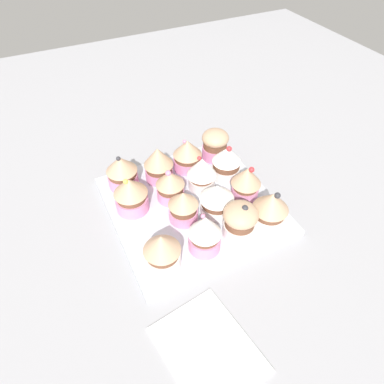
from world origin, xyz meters
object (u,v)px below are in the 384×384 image
object	(u,v)px
baking_tray	(192,205)
cupcake_14	(122,172)
cupcake_3	(215,144)
cupcake_12	(162,251)
cupcake_10	(170,185)
cupcake_6	(202,172)
cupcake_0	(270,208)
cupcake_5	(217,199)
cupcake_7	(187,154)
cupcake_13	(131,194)
cupcake_2	(226,162)
napkin	(208,349)
cupcake_9	(183,206)
cupcake_1	(246,182)
cupcake_11	(158,163)
cupcake_8	(205,233)
cupcake_4	(240,220)

from	to	relation	value
baking_tray	cupcake_14	size ratio (longest dim) A/B	4.08
cupcake_3	cupcake_12	size ratio (longest dim) A/B	0.94
cupcake_10	cupcake_14	bearing A→B (deg)	43.24
cupcake_6	cupcake_0	bearing A→B (deg)	-154.80
cupcake_5	cupcake_12	xyz separation A→B (cm)	(-6.44, 13.39, 0.24)
cupcake_7	cupcake_13	world-z (taller)	cupcake_13
cupcake_10	cupcake_14	xyz separation A→B (cm)	(7.55, 7.10, 0.22)
cupcake_2	cupcake_5	world-z (taller)	cupcake_2
napkin	cupcake_7	bearing A→B (deg)	-21.13
cupcake_9	cupcake_13	bearing A→B (deg)	49.04
cupcake_1	cupcake_10	distance (cm)	14.42
cupcake_11	cupcake_6	bearing A→B (deg)	-133.11
cupcake_9	cupcake_11	xyz separation A→B (cm)	(12.34, -0.24, 0.52)
cupcake_10	cupcake_12	world-z (taller)	cupcake_12
baking_tray	cupcake_6	size ratio (longest dim) A/B	4.04
cupcake_2	baking_tray	bearing A→B (deg)	112.20
cupcake_8	cupcake_13	bearing A→B (deg)	29.65
cupcake_8	cupcake_12	world-z (taller)	cupcake_8
cupcake_4	napkin	bearing A→B (deg)	137.22
cupcake_2	cupcake_11	world-z (taller)	cupcake_2
cupcake_1	cupcake_12	world-z (taller)	cupcake_1
cupcake_7	cupcake_8	distance (cm)	21.38
cupcake_6	cupcake_12	bearing A→B (deg)	134.40
cupcake_6	cupcake_2	bearing A→B (deg)	-83.71
cupcake_0	cupcake_13	distance (cm)	25.31
cupcake_1	napkin	bearing A→B (deg)	138.58
cupcake_5	cupcake_14	xyz separation A→B (cm)	(14.72, 13.23, 0.10)
cupcake_2	cupcake_1	bearing A→B (deg)	-177.43
cupcake_1	cupcake_3	xyz separation A→B (cm)	(13.53, -0.71, -0.33)
napkin	cupcake_12	bearing A→B (deg)	1.73
cupcake_0	cupcake_12	xyz separation A→B (cm)	(-0.01, 20.59, -0.13)
cupcake_6	cupcake_9	world-z (taller)	cupcake_6
cupcake_12	cupcake_14	xyz separation A→B (cm)	(21.16, -0.15, -0.14)
cupcake_7	cupcake_10	xyz separation A→B (cm)	(-6.92, 6.92, -0.09)
cupcake_7	cupcake_5	bearing A→B (deg)	176.78
baking_tray	cupcake_14	distance (cm)	15.34
cupcake_12	cupcake_14	world-z (taller)	cupcake_14
cupcake_14	napkin	bearing A→B (deg)	-179.53
cupcake_0	cupcake_6	size ratio (longest dim) A/B	1.03
cupcake_8	cupcake_14	size ratio (longest dim) A/B	1.07
cupcake_11	cupcake_14	distance (cm)	7.41
cupcake_2	cupcake_13	xyz separation A→B (cm)	(-0.23, 20.37, -0.04)
cupcake_3	cupcake_7	size ratio (longest dim) A/B	0.95
cupcake_8	cupcake_11	size ratio (longest dim) A/B	1.05
cupcake_7	napkin	distance (cm)	38.33
cupcake_9	napkin	bearing A→B (deg)	163.34
cupcake_9	cupcake_14	distance (cm)	15.24
cupcake_8	cupcake_6	bearing A→B (deg)	-25.24
cupcake_4	cupcake_14	xyz separation A→B (cm)	(21.11, 14.21, -0.07)
cupcake_4	cupcake_0	bearing A→B (deg)	-90.41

